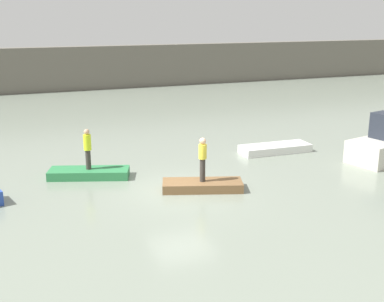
% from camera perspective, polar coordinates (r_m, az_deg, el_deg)
% --- Properties ---
extents(ground_plane, '(120.00, 120.00, 0.00)m').
position_cam_1_polar(ground_plane, '(19.48, -1.25, -4.63)').
color(ground_plane, gray).
extents(embankment_wall, '(80.00, 1.20, 3.94)m').
position_cam_1_polar(embankment_wall, '(46.51, -13.84, 9.27)').
color(embankment_wall, '#666056').
rests_on(embankment_wall, ground_plane).
extents(rowboat_green, '(3.54, 2.17, 0.38)m').
position_cam_1_polar(rowboat_green, '(21.42, -11.87, -2.54)').
color(rowboat_green, '#2D7F47').
rests_on(rowboat_green, ground_plane).
extents(rowboat_brown, '(3.35, 2.10, 0.36)m').
position_cam_1_polar(rowboat_brown, '(19.52, 1.22, -4.03)').
color(rowboat_brown, brown).
rests_on(rowboat_brown, ground_plane).
extents(rowboat_white, '(3.64, 1.39, 0.38)m').
position_cam_1_polar(rowboat_white, '(25.16, 9.63, 0.29)').
color(rowboat_white, white).
rests_on(rowboat_white, ground_plane).
extents(person_yellow_shirt, '(0.32, 0.32, 1.77)m').
position_cam_1_polar(person_yellow_shirt, '(19.16, 1.24, -0.69)').
color(person_yellow_shirt, '#38332D').
rests_on(person_yellow_shirt, rowboat_brown).
extents(person_hiviz_shirt, '(0.32, 0.32, 1.75)m').
position_cam_1_polar(person_hiviz_shirt, '(21.10, -12.04, 0.47)').
color(person_hiviz_shirt, '#38332D').
rests_on(person_hiviz_shirt, rowboat_green).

